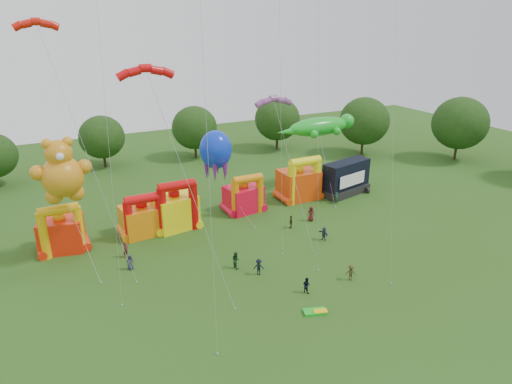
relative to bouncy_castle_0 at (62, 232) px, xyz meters
name	(u,v)px	position (x,y,z in m)	size (l,w,h in m)	color
ground	(340,348)	(17.80, -27.37, -2.25)	(160.00, 160.00, 0.00)	#2A4814
tree_ring	(328,280)	(16.63, -26.77, 4.01)	(122.33, 124.42, 12.07)	#352314
bouncy_castle_0	(62,232)	(0.00, 0.00, 0.00)	(5.33, 4.64, 5.87)	red
bouncy_castle_1	(143,218)	(9.06, -0.02, -0.13)	(5.14, 4.28, 5.55)	orange
bouncy_castle_2	(176,209)	(13.11, -0.10, 0.24)	(5.47, 4.62, 6.54)	yellow
bouncy_castle_3	(244,197)	(22.90, 0.80, -0.15)	(5.13, 4.38, 5.46)	red
bouncy_castle_4	(299,182)	(31.92, 1.30, 0.23)	(5.37, 4.33, 6.54)	#E43F0C
stage_trailer	(346,178)	(39.09, -0.14, 0.17)	(8.16, 4.48, 5.01)	black
teddy_bear_kite	(71,202)	(1.21, -4.30, 4.90)	(5.89, 8.29, 13.66)	orange
gecko_kite	(324,154)	(36.39, 1.88, 3.70)	(13.40, 11.10, 10.87)	green
octopus_kite	(221,165)	(20.96, 3.95, 3.62)	(4.42, 12.45, 10.46)	#0D30D1
parafoil_kites	(149,172)	(7.95, -10.08, 8.87)	(26.41, 17.11, 25.15)	red
diamond_kites	(270,110)	(18.43, -14.22, 14.40)	(26.93, 18.18, 39.53)	red
folded_kite_bundle	(316,312)	(18.65, -22.68, -2.11)	(2.21, 1.59, 0.31)	green
spectator_0	(130,262)	(5.71, -7.67, -1.41)	(0.82, 0.53, 1.67)	#262940
spectator_1	(126,250)	(5.86, -4.84, -1.34)	(0.66, 0.43, 1.81)	#4F161D
spectator_2	(236,260)	(15.63, -12.33, -1.33)	(0.89, 0.70, 1.84)	#173A1B
spectator_3	(259,267)	(17.15, -14.60, -1.39)	(1.11, 0.64, 1.72)	black
spectator_4	(291,222)	(25.75, -6.67, -1.40)	(0.99, 0.41, 1.69)	#403519
spectator_5	(324,234)	(27.49, -11.22, -1.43)	(1.51, 0.48, 1.62)	#2C2A47
spectator_6	(311,214)	(29.15, -5.98, -1.27)	(0.96, 0.62, 1.96)	#4D1617
spectator_7	(337,198)	(35.53, -2.80, -1.37)	(0.64, 0.42, 1.75)	#1A4226
spectator_8	(306,285)	(19.70, -19.52, -1.46)	(0.77, 0.60, 1.58)	black
spectator_9	(351,273)	(24.84, -19.67, -1.43)	(1.06, 0.61, 1.64)	#393317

